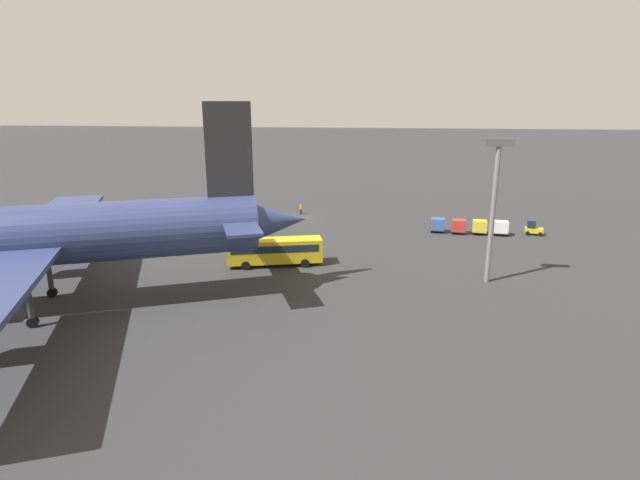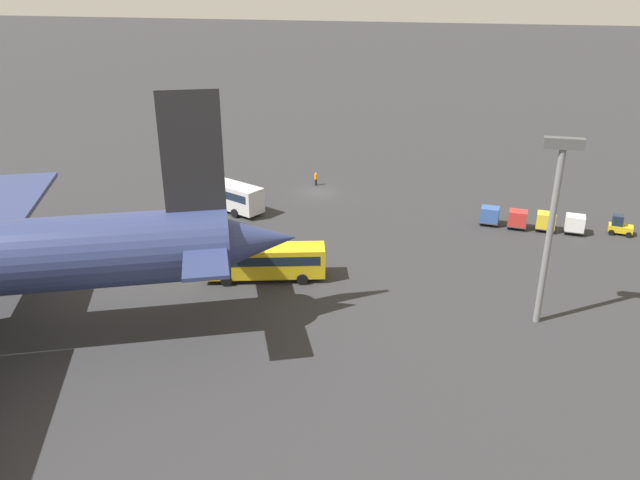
{
  "view_description": "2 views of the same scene",
  "coord_description": "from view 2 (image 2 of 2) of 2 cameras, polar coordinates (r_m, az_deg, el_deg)",
  "views": [
    {
      "loc": [
        -13.89,
        78.68,
        18.36
      ],
      "look_at": [
        -5.95,
        22.41,
        2.63
      ],
      "focal_mm": 28.0,
      "sensor_mm": 36.0,
      "label": 1
    },
    {
      "loc": [
        -17.5,
        72.98,
        25.67
      ],
      "look_at": [
        -5.34,
        21.33,
        2.87
      ],
      "focal_mm": 35.0,
      "sensor_mm": 36.0,
      "label": 2
    }
  ],
  "objects": [
    {
      "name": "ground_plane",
      "position": [
        79.32,
        -0.23,
        4.36
      ],
      "size": [
        600.0,
        600.0,
        0.0
      ],
      "primitive_type": "plane",
      "color": "#2D2D30"
    },
    {
      "name": "shuttle_bus_near",
      "position": [
        74.55,
        -9.12,
        4.41
      ],
      "size": [
        11.96,
        7.47,
        3.29
      ],
      "rotation": [
        0.0,
        0.0,
        -0.44
      ],
      "color": "silver",
      "rests_on": "ground"
    },
    {
      "name": "shuttle_bus_far",
      "position": [
        56.36,
        -5.11,
        -1.82
      ],
      "size": [
        11.16,
        5.37,
        3.13
      ],
      "rotation": [
        0.0,
        0.0,
        0.27
      ],
      "color": "gold",
      "rests_on": "ground"
    },
    {
      "name": "baggage_tug",
      "position": [
        73.5,
        25.71,
        1.19
      ],
      "size": [
        2.6,
        2.01,
        2.1
      ],
      "rotation": [
        0.0,
        0.0,
        -0.18
      ],
      "color": "gold",
      "rests_on": "ground"
    },
    {
      "name": "worker_person",
      "position": [
        81.83,
        -0.38,
        5.61
      ],
      "size": [
        0.38,
        0.38,
        1.74
      ],
      "color": "#1E1E2D",
      "rests_on": "ground"
    },
    {
      "name": "cargo_cart_white",
      "position": [
        71.49,
        22.28,
        1.42
      ],
      "size": [
        2.15,
        1.87,
        2.06
      ],
      "rotation": [
        0.0,
        0.0,
        -0.1
      ],
      "color": "#38383D",
      "rests_on": "ground"
    },
    {
      "name": "cargo_cart_yellow",
      "position": [
        71.15,
        19.96,
        1.67
      ],
      "size": [
        2.15,
        1.87,
        2.06
      ],
      "rotation": [
        0.0,
        0.0,
        -0.1
      ],
      "color": "#38383D",
      "rests_on": "ground"
    },
    {
      "name": "cargo_cart_red",
      "position": [
        70.81,
        17.62,
        1.89
      ],
      "size": [
        2.15,
        1.87,
        2.06
      ],
      "rotation": [
        0.0,
        0.0,
        -0.1
      ],
      "color": "#38383D",
      "rests_on": "ground"
    },
    {
      "name": "cargo_cart_blue",
      "position": [
        71.01,
        15.27,
        2.23
      ],
      "size": [
        2.15,
        1.87,
        2.06
      ],
      "rotation": [
        0.0,
        0.0,
        -0.1
      ],
      "color": "#38383D",
      "rests_on": "ground"
    },
    {
      "name": "light_pole",
      "position": [
        49.4,
        20.55,
        2.45
      ],
      "size": [
        2.8,
        0.7,
        14.95
      ],
      "color": "slate",
      "rests_on": "ground"
    }
  ]
}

